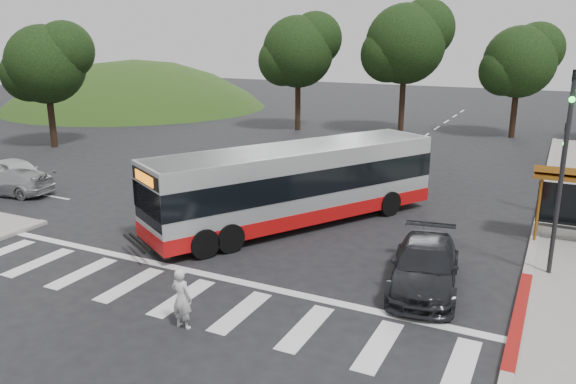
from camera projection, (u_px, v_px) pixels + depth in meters
The scene contains 16 objects.
ground at pixel (264, 243), 20.84m from camera, with size 140.00×140.00×0.00m, color black.
curb_east at pixel (539, 215), 23.87m from camera, with size 0.30×40.00×0.15m, color #9E9991.
curb_east_red at pixel (519, 317), 15.24m from camera, with size 0.32×6.00×0.15m, color maroon.
hillside_nw at pixel (137, 107), 60.40m from camera, with size 44.00×44.00×10.00m, color #214014.
crosswalk_ladder at pixel (182, 298), 16.52m from camera, with size 18.00×2.60×0.01m, color silver.
traffic_signal_ne_tall at pixel (564, 158), 16.98m from camera, with size 0.18×0.37×6.50m.
traffic_signal_ne_short at pixel (563, 159), 23.39m from camera, with size 0.18×0.37×4.00m.
tree_north_a at pixel (407, 43), 42.28m from camera, with size 6.60×6.15×10.17m.
tree_north_b at pixel (521, 61), 40.93m from camera, with size 5.72×5.33×8.43m.
tree_north_c at pixel (299, 51), 44.14m from camera, with size 6.16×5.74×9.30m.
tree_west_a at pixel (47, 63), 37.36m from camera, with size 5.72×5.33×8.43m.
transit_bus at pixel (296, 186), 22.55m from camera, with size 2.68×12.38×3.20m, color #AAACAE, non-canonical shape.
pedestrian at pixel (182, 298), 14.62m from camera, with size 0.61×0.40×1.68m, color silver.
dark_sedan at pixel (425, 266), 17.01m from camera, with size 1.96×4.82×1.40m, color black.
west_car_white at pixel (17, 173), 28.38m from camera, with size 1.71×4.26×1.45m, color silver.
west_car_silver at pixel (11, 182), 27.10m from camera, with size 1.73×4.25×1.23m, color #9FA1A4.
Camera 1 is at (9.48, -17.12, 7.46)m, focal length 35.00 mm.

